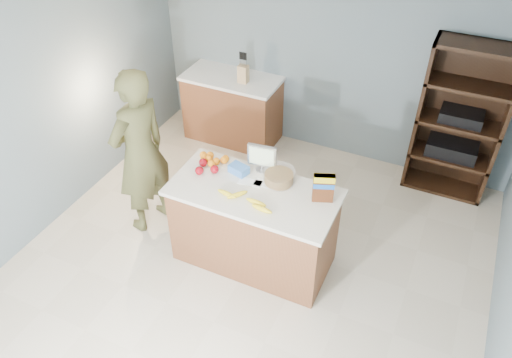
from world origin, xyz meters
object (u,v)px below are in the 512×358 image
at_px(counter_peninsula, 254,229).
at_px(cereal_box, 324,186).
at_px(person, 140,153).
at_px(shelving_unit, 459,123).
at_px(tv, 262,157).

bearing_deg(counter_peninsula, cereal_box, 12.87).
bearing_deg(cereal_box, person, -176.82).
distance_m(shelving_unit, tv, 2.38).
xyz_separation_m(shelving_unit, person, (-2.82, -2.01, 0.05)).
relative_size(counter_peninsula, cereal_box, 5.60).
bearing_deg(tv, cereal_box, -14.35).
bearing_deg(shelving_unit, counter_peninsula, -127.11).
relative_size(counter_peninsula, shelving_unit, 0.87).
bearing_deg(shelving_unit, tv, -132.76).
height_order(counter_peninsula, cereal_box, cereal_box).
distance_m(counter_peninsula, cereal_box, 0.90).
distance_m(person, cereal_box, 1.89).
height_order(shelving_unit, tv, shelving_unit).
height_order(person, tv, person).
height_order(counter_peninsula, tv, tv).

